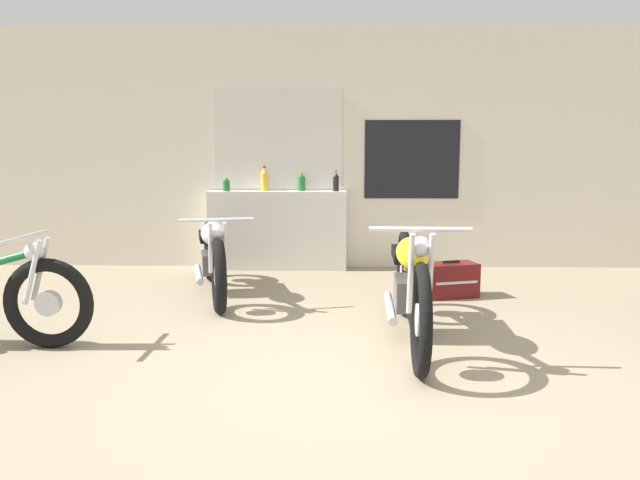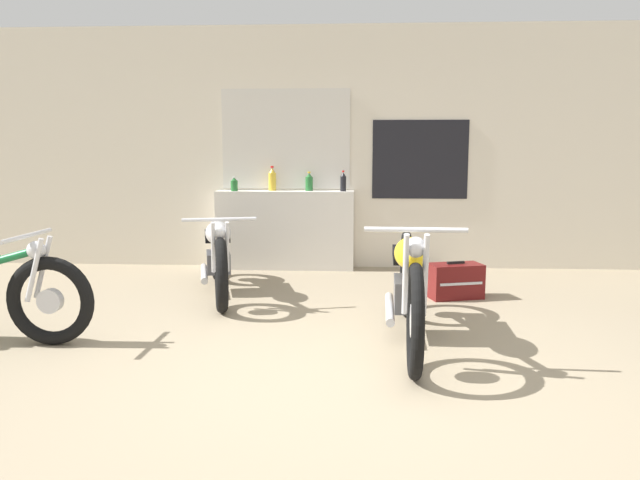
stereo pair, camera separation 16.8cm
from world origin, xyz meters
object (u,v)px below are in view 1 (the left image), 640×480
at_px(bottle_leftmost, 226,185).
at_px(motorcycle_silver, 213,255).
at_px(bottle_left_center, 265,180).
at_px(bottle_right_center, 336,182).
at_px(hard_case_darkred, 450,280).
at_px(motorcycle_yellow, 411,282).
at_px(bottle_center, 302,182).

xyz_separation_m(bottle_leftmost, motorcycle_silver, (0.08, -1.30, -0.59)).
height_order(bottle_left_center, motorcycle_silver, bottle_left_center).
distance_m(bottle_left_center, bottle_right_center, 0.83).
relative_size(bottle_leftmost, hard_case_darkred, 0.31).
distance_m(bottle_right_center, hard_case_darkred, 1.92).
distance_m(bottle_leftmost, bottle_left_center, 0.44).
bearing_deg(motorcycle_yellow, bottle_left_center, 116.26).
bearing_deg(bottle_leftmost, bottle_right_center, 0.87).
relative_size(motorcycle_yellow, hard_case_darkred, 4.01).
relative_size(bottle_center, bottle_right_center, 0.93).
bearing_deg(bottle_center, motorcycle_yellow, -71.30).
height_order(bottle_right_center, motorcycle_silver, bottle_right_center).
relative_size(motorcycle_silver, motorcycle_yellow, 0.91).
distance_m(bottle_leftmost, hard_case_darkred, 2.81).
bearing_deg(bottle_leftmost, motorcycle_yellow, -56.17).
xyz_separation_m(bottle_leftmost, bottle_center, (0.86, 0.08, 0.02)).
distance_m(bottle_leftmost, bottle_right_center, 1.26).
xyz_separation_m(bottle_leftmost, bottle_left_center, (0.43, 0.09, 0.05)).
bearing_deg(hard_case_darkred, motorcycle_yellow, -111.87).
bearing_deg(motorcycle_silver, motorcycle_yellow, -38.94).
relative_size(bottle_left_center, bottle_right_center, 1.20).
bearing_deg(hard_case_darkred, bottle_left_center, 143.84).
bearing_deg(bottle_center, bottle_left_center, 179.37).
bearing_deg(bottle_right_center, bottle_center, 170.77).
relative_size(bottle_right_center, motorcycle_silver, 0.12).
bearing_deg(bottle_left_center, motorcycle_silver, -104.00).
height_order(bottle_leftmost, motorcycle_silver, bottle_leftmost).
bearing_deg(bottle_right_center, hard_case_darkred, -50.72).
height_order(bottle_center, motorcycle_silver, bottle_center).
bearing_deg(motorcycle_silver, bottle_right_center, 48.31).
bearing_deg(bottle_left_center, hard_case_darkred, -36.16).
bearing_deg(hard_case_darkred, bottle_right_center, 129.28).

